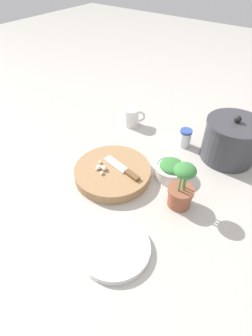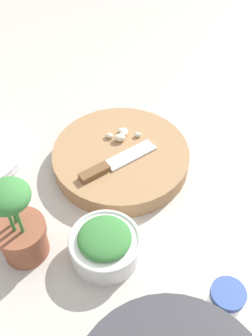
{
  "view_description": "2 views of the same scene",
  "coord_description": "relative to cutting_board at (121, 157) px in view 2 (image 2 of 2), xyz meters",
  "views": [
    {
      "loc": [
        0.65,
        0.46,
        0.73
      ],
      "look_at": [
        0.04,
        0.0,
        0.05
      ],
      "focal_mm": 28.0,
      "sensor_mm": 36.0,
      "label": 1
    },
    {
      "loc": [
        -0.34,
        0.37,
        0.62
      ],
      "look_at": [
        0.02,
        -0.01,
        0.05
      ],
      "focal_mm": 40.0,
      "sensor_mm": 36.0,
      "label": 2
    }
  ],
  "objects": [
    {
      "name": "chef_knife",
      "position": [
        -0.02,
        0.04,
        0.02
      ],
      "size": [
        0.06,
        0.19,
        0.01
      ],
      "rotation": [
        0.0,
        0.0,
        2.96
      ],
      "color": "brown",
      "rests_on": "cutting_board"
    },
    {
      "name": "cutting_board",
      "position": [
        0.0,
        0.0,
        0.0
      ],
      "size": [
        0.3,
        0.3,
        0.04
      ],
      "color": "#9E754C",
      "rests_on": "ground_plane"
    },
    {
      "name": "garlic_cloves",
      "position": [
        0.03,
        -0.03,
        0.03
      ],
      "size": [
        0.06,
        0.07,
        0.02
      ],
      "color": "#EEE0C6",
      "rests_on": "cutting_board"
    },
    {
      "name": "ground_plane",
      "position": [
        -0.07,
        0.04,
        -0.02
      ],
      "size": [
        5.0,
        5.0,
        0.0
      ],
      "primitive_type": "plane",
      "color": "#B2ADA3"
    },
    {
      "name": "herb_bowl",
      "position": [
        -0.14,
        0.18,
        0.01
      ],
      "size": [
        0.13,
        0.13,
        0.07
      ],
      "color": "silver",
      "rests_on": "ground_plane"
    },
    {
      "name": "potted_herb",
      "position": [
        -0.03,
        0.28,
        0.06
      ],
      "size": [
        0.09,
        0.09,
        0.18
      ],
      "color": "#935138",
      "rests_on": "ground_plane"
    },
    {
      "name": "spice_jar",
      "position": [
        -0.36,
        0.13,
        0.02
      ],
      "size": [
        0.05,
        0.05,
        0.08
      ],
      "color": "silver",
      "rests_on": "ground_plane"
    }
  ]
}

